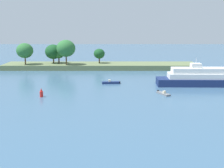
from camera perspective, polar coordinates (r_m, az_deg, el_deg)
name	(u,v)px	position (r m, az deg, el deg)	size (l,w,h in m)	color
treeline_island	(85,61)	(102.27, -5.20, 4.40)	(65.10, 11.49, 9.81)	#66754C
small_motorboat	(162,93)	(65.78, 9.56, -1.79)	(2.67, 4.05, 0.86)	slate
fishing_skiff	(110,83)	(76.41, -0.38, 0.28)	(4.72, 1.62, 1.03)	navy
white_riverboat	(207,78)	(77.66, 17.56, 1.13)	(25.07, 5.60, 6.90)	navy
channel_buoy_red	(41,93)	(64.30, -13.42, -1.71)	(0.70, 0.70, 1.90)	red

